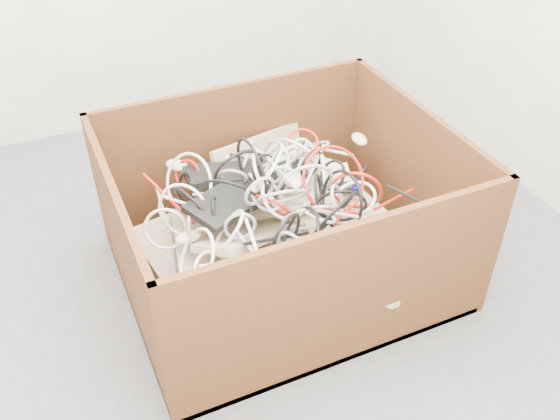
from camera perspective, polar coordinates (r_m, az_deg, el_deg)
name	(u,v)px	position (r m, az deg, el deg)	size (l,w,h in m)	color
ground	(237,291)	(2.39, -3.99, -7.55)	(3.00, 3.00, 0.00)	#4B4B4D
cardboard_box	(278,244)	(2.36, -0.16, -3.21)	(1.19, 0.99, 0.61)	#402710
keyboard_pile	(282,214)	(2.29, 0.16, -0.34)	(1.00, 0.99, 0.31)	tan
mice_scatter	(296,192)	(2.28, 1.52, 1.68)	(0.92, 0.58, 0.23)	beige
power_strip_left	(226,200)	(2.26, -5.05, 0.90)	(0.28, 0.05, 0.04)	white
power_strip_right	(248,269)	(1.97, -3.01, -5.54)	(0.31, 0.06, 0.04)	white
vga_plug	(355,187)	(2.33, 7.03, 2.12)	(0.04, 0.04, 0.02)	#0B0EA9
cable_tangle	(273,194)	(2.17, -0.66, 1.47)	(1.02, 0.84, 0.45)	#B0160C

